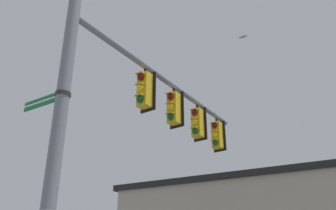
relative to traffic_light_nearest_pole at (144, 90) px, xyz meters
The scene contains 8 objects.
signal_pole 3.67m from the traffic_light_nearest_pole, 93.47° to the left, with size 0.30×0.30×7.76m, color slate.
mast_arm 1.60m from the traffic_light_nearest_pole, 86.61° to the right, with size 0.18×0.18×8.48m, color slate.
traffic_light_nearest_pole is the anchor object (origin of this frame).
traffic_light_mid_inner 1.58m from the traffic_light_nearest_pole, 86.56° to the right, with size 0.54×0.49×1.31m.
traffic_light_mid_outer 3.16m from the traffic_light_nearest_pole, 86.56° to the right, with size 0.54×0.49×1.31m.
traffic_light_arm_end 4.74m from the traffic_light_nearest_pole, 86.56° to the right, with size 0.54×0.49×1.31m.
street_name_sign 3.14m from the traffic_light_nearest_pole, 86.87° to the left, with size 1.44×0.34×0.22m.
bird_flying 6.86m from the traffic_light_nearest_pole, 100.54° to the right, with size 0.37×0.22×0.08m.
Camera 1 is at (-5.94, 4.22, 1.58)m, focal length 38.50 mm.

